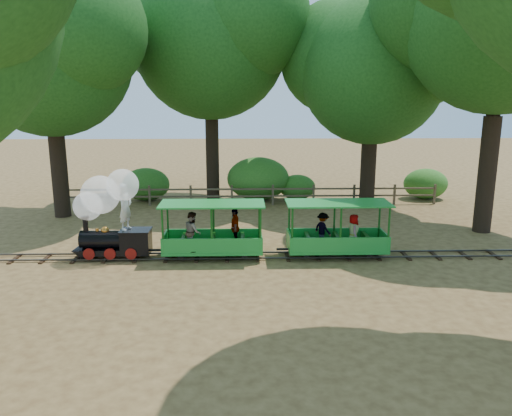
{
  "coord_description": "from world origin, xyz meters",
  "views": [
    {
      "loc": [
        -0.49,
        -15.85,
        5.34
      ],
      "look_at": [
        -0.03,
        0.5,
        1.58
      ],
      "focal_mm": 35.0,
      "sensor_mm": 36.0,
      "label": 1
    }
  ],
  "objects_px": {
    "fence": "(252,194)",
    "carriage_rear": "(337,235)",
    "carriage_front": "(212,235)",
    "locomotive": "(107,208)"
  },
  "relations": [
    {
      "from": "carriage_rear",
      "to": "fence",
      "type": "height_order",
      "value": "carriage_rear"
    },
    {
      "from": "carriage_rear",
      "to": "locomotive",
      "type": "bearing_deg",
      "value": 179.61
    },
    {
      "from": "fence",
      "to": "carriage_rear",
      "type": "bearing_deg",
      "value": -71.7
    },
    {
      "from": "carriage_front",
      "to": "fence",
      "type": "relative_size",
      "value": 0.19
    },
    {
      "from": "carriage_rear",
      "to": "fence",
      "type": "bearing_deg",
      "value": 108.3
    },
    {
      "from": "carriage_front",
      "to": "fence",
      "type": "distance_m",
      "value": 8.19
    },
    {
      "from": "locomotive",
      "to": "fence",
      "type": "xyz_separation_m",
      "value": [
        4.89,
        7.93,
        -1.13
      ]
    },
    {
      "from": "locomotive",
      "to": "carriage_front",
      "type": "bearing_deg",
      "value": -2.06
    },
    {
      "from": "locomotive",
      "to": "fence",
      "type": "distance_m",
      "value": 9.38
    },
    {
      "from": "carriage_rear",
      "to": "fence",
      "type": "distance_m",
      "value": 8.4
    }
  ]
}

